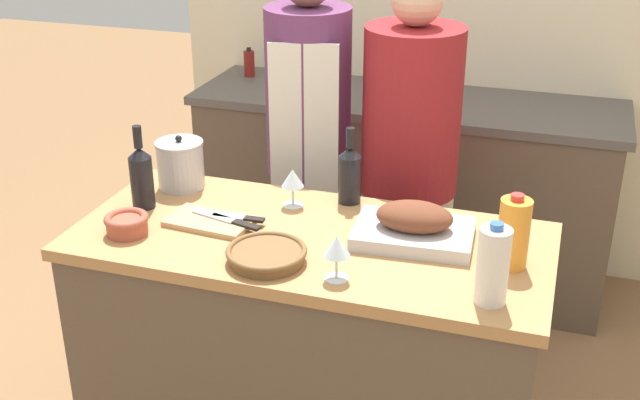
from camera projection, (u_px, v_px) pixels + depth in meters
kitchen_island at (311, 354)px, 2.72m from camera, size 1.51×0.68×0.90m
back_counter at (402, 190)px, 3.93m from camera, size 2.00×0.60×0.93m
back_wall at (425, 10)px, 3.89m from camera, size 2.50×0.10×2.55m
roasting_pan at (414, 226)px, 2.48m from camera, size 0.38×0.28×0.13m
wicker_basket at (267, 254)px, 2.36m from camera, size 0.24×0.24×0.04m
cutting_board at (210, 221)px, 2.60m from camera, size 0.29×0.18×0.02m
stock_pot at (181, 164)px, 2.85m from camera, size 0.17×0.17×0.20m
mixing_bowl at (127, 223)px, 2.53m from camera, size 0.14×0.14×0.07m
juice_jug at (513, 234)px, 2.31m from camera, size 0.09×0.09×0.23m
milk_jug at (493, 266)px, 2.13m from camera, size 0.09×0.09×0.24m
wine_bottle_green at (141, 176)px, 2.68m from camera, size 0.08×0.08×0.29m
wine_bottle_dark at (350, 173)px, 2.72m from camera, size 0.08×0.08×0.27m
wine_glass_left at (293, 180)px, 2.69m from camera, size 0.08×0.08×0.13m
wine_glass_right at (337, 248)px, 2.24m from camera, size 0.08×0.08×0.14m
knife_chef at (229, 220)px, 2.59m from camera, size 0.26×0.10×0.01m
knife_paring at (240, 217)px, 2.60m from camera, size 0.18×0.04×0.01m
condiment_bottle_tall at (249, 63)px, 4.05m from camera, size 0.05×0.05×0.15m
condiment_bottle_short at (301, 76)px, 3.85m from camera, size 0.06×0.06×0.14m
person_cook_aproned at (309, 144)px, 3.23m from camera, size 0.34×0.36×1.66m
person_cook_guest at (409, 164)px, 3.12m from camera, size 0.38×0.38×1.61m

